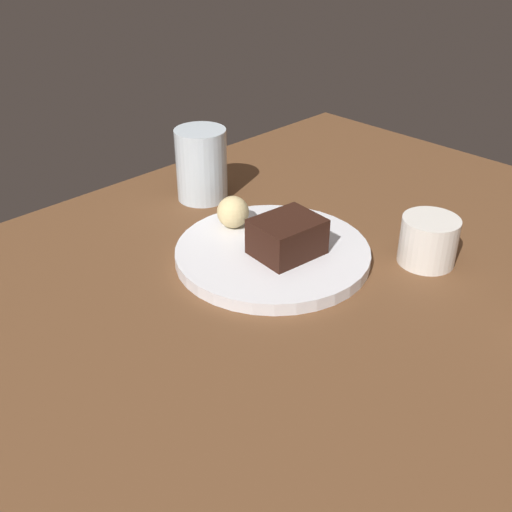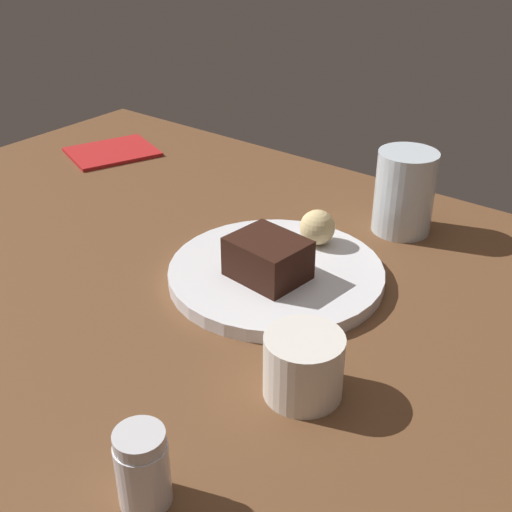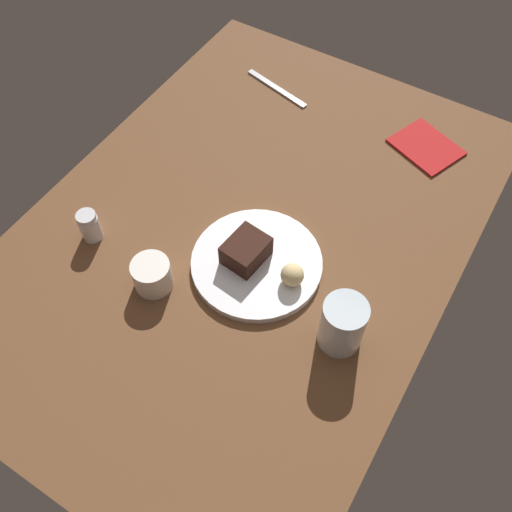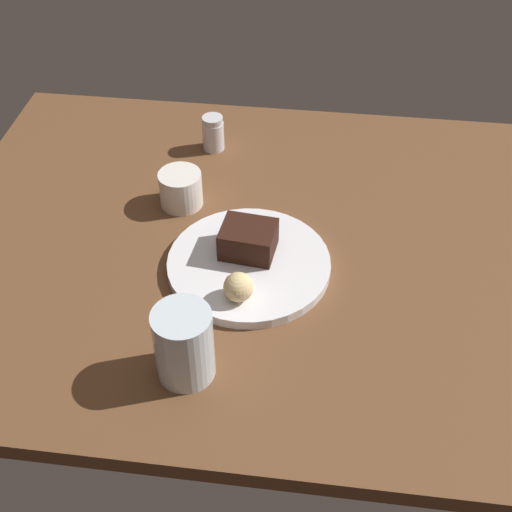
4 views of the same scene
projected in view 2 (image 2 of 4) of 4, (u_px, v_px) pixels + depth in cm
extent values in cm
cube|color=brown|center=(201.00, 296.00, 79.13)|extent=(120.00, 84.00, 3.00)
cylinder|color=silver|center=(276.00, 274.00, 79.07)|extent=(25.87, 25.87, 1.66)
cube|color=black|center=(268.00, 258.00, 75.77)|extent=(9.14, 7.79, 4.85)
sphere|color=#DBC184|center=(317.00, 227.00, 82.89)|extent=(4.50, 4.50, 4.50)
cylinder|color=silver|center=(143.00, 473.00, 49.85)|extent=(4.16, 4.16, 5.70)
cylinder|color=silver|center=(139.00, 440.00, 48.14)|extent=(3.96, 3.96, 1.20)
cylinder|color=silver|center=(404.00, 192.00, 88.06)|extent=(7.98, 7.98, 11.30)
cylinder|color=silver|center=(303.00, 366.00, 60.38)|extent=(7.48, 7.48, 6.36)
cube|color=#B21E1E|center=(112.00, 152.00, 116.05)|extent=(16.20, 17.72, 0.60)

